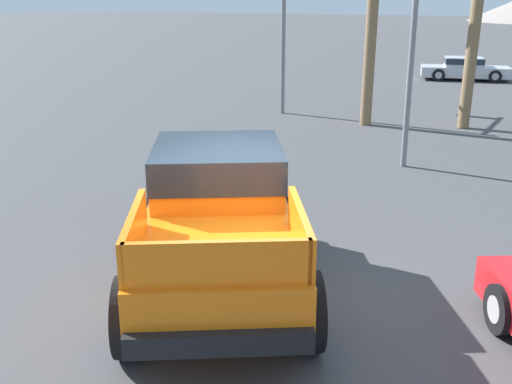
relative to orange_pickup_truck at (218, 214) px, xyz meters
The scene contains 4 objects.
ground_plane 1.24m from the orange_pickup_truck, ahead, with size 320.00×320.00×0.00m, color #424244.
orange_pickup_truck is the anchor object (origin of this frame).
parked_car_silver 25.70m from the orange_pickup_truck, 94.46° to the left, with size 4.67×3.01×1.14m.
traffic_light_main 15.18m from the orange_pickup_truck, 111.98° to the left, with size 0.38×3.33×5.28m.
Camera 1 is at (3.74, -6.37, 3.89)m, focal length 42.00 mm.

